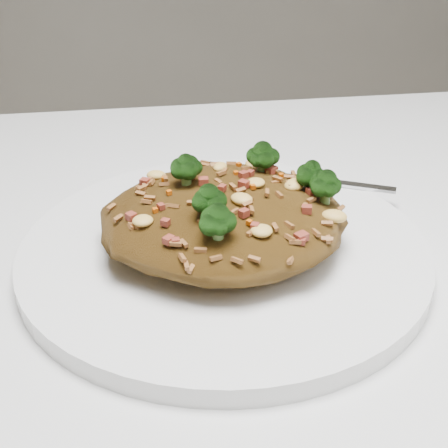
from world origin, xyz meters
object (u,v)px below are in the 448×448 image
(fork, at_px, (307,179))
(plate, at_px, (224,251))
(dining_table, at_px, (267,413))
(fried_rice, at_px, (225,208))

(fork, bearing_deg, plate, -108.40)
(dining_table, relative_size, plate, 4.19)
(dining_table, relative_size, fried_rice, 7.11)
(fried_rice, height_order, fork, fried_rice)
(fork, bearing_deg, fried_rice, -108.06)
(plate, relative_size, fried_rice, 1.70)
(fried_rice, bearing_deg, fork, 46.35)
(dining_table, xyz_separation_m, fork, (0.06, 0.15, 0.11))
(dining_table, height_order, fork, fork)
(plate, xyz_separation_m, fork, (0.08, 0.09, 0.01))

